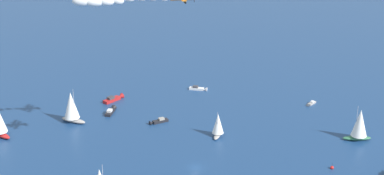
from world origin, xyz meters
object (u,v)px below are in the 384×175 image
Objects in this scene: sailboat_outer_ring_e at (71,107)px; sailboat_trailing at (218,125)px; motorboat_ahead at (199,89)px; motorboat_outer_ring_d at (111,111)px; motorboat_outer_ring_b at (158,121)px; marker_buoy at (332,168)px; motorboat_mid_cluster at (114,99)px; motorboat_outer_ring_f at (311,104)px; sailboat_far_stbd at (360,125)px.

sailboat_trailing is at bearing 47.78° from sailboat_outer_ring_e.
motorboat_outer_ring_d reaches higher than motorboat_ahead.
motorboat_outer_ring_b is 67.11m from marker_buoy.
sailboat_trailing is at bearing 21.29° from motorboat_mid_cluster.
motorboat_outer_ring_d is 3.66× the size of marker_buoy.
sailboat_trailing reaches higher than motorboat_ahead.
motorboat_mid_cluster is 79.80m from motorboat_outer_ring_f.
sailboat_far_stbd reaches higher than motorboat_ahead.
sailboat_far_stbd is at bearing 116.75° from marker_buoy.
motorboat_outer_ring_f is 52.61m from marker_buoy.
sailboat_trailing is 42.73m from marker_buoy.
motorboat_outer_ring_f is at bearing 57.17° from motorboat_mid_cluster.
sailboat_outer_ring_e is at bearing -132.22° from sailboat_trailing.
sailboat_trailing is at bearing 33.24° from motorboat_outer_ring_b.
motorboat_outer_ring_f is (14.64, 61.38, -0.15)m from motorboat_outer_ring_b.
motorboat_outer_ring_d reaches higher than motorboat_outer_ring_f.
sailboat_far_stbd is 1.74× the size of motorboat_outer_ring_b.
sailboat_outer_ring_e reaches higher than motorboat_outer_ring_f.
sailboat_trailing is at bearing -21.75° from motorboat_ahead.
motorboat_mid_cluster reaches higher than motorboat_ahead.
motorboat_ahead reaches higher than motorboat_outer_ring_b.
sailboat_outer_ring_e reaches higher than motorboat_ahead.
sailboat_trailing is (-26.87, -41.21, -1.48)m from sailboat_far_stbd.
motorboat_outer_ring_f is (32.37, 72.92, -0.22)m from motorboat_outer_ring_d.
motorboat_outer_ring_f is at bearing 168.57° from sailboat_far_stbd.
motorboat_ahead is (-42.20, 16.83, -3.79)m from sailboat_trailing.
sailboat_outer_ring_e is at bearing -127.93° from sailboat_far_stbd.
marker_buoy reaches higher than motorboat_outer_ring_f.
sailboat_far_stbd reaches higher than motorboat_outer_ring_f.
marker_buoy is at bearing 23.67° from motorboat_mid_cluster.
sailboat_trailing reaches higher than marker_buoy.
sailboat_trailing is 24.96m from motorboat_outer_ring_b.
sailboat_far_stbd reaches higher than marker_buoy.
motorboat_mid_cluster reaches higher than motorboat_outer_ring_b.
motorboat_outer_ring_b is at bearing -146.76° from sailboat_trailing.
motorboat_outer_ring_d is 88.22m from marker_buoy.
sailboat_far_stbd is 72.66m from motorboat_outer_ring_b.
motorboat_ahead is at bearing -178.41° from marker_buoy.
marker_buoy is at bearing -33.19° from motorboat_outer_ring_f.
motorboat_mid_cluster is 4.68× the size of marker_buoy.
motorboat_ahead is 0.71× the size of motorboat_mid_cluster.
motorboat_outer_ring_b is at bearing -130.95° from sailboat_far_stbd.
sailboat_trailing is at bearing 33.16° from motorboat_outer_ring_d.
motorboat_outer_ring_d is 1.37× the size of motorboat_outer_ring_f.
sailboat_trailing is 1.30× the size of motorboat_outer_ring_b.
motorboat_outer_ring_d is (-65.23, -66.28, -5.22)m from sailboat_far_stbd.
motorboat_ahead is at bearing 78.92° from motorboat_mid_cluster.
marker_buoy is (11.17, -22.15, -5.48)m from sailboat_far_stbd.
sailboat_outer_ring_e is 96.42m from marker_buoy.
sailboat_far_stbd is at bearing 19.44° from motorboat_ahead.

